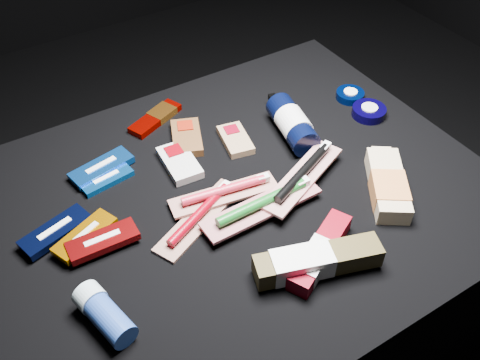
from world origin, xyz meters
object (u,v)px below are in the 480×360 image
lotion_bottle (292,124)px  deodorant_stick (104,314)px  toothpaste_carton_red (318,255)px  bodywash_bottle (388,186)px

lotion_bottle → deodorant_stick: bearing=-144.9°
toothpaste_carton_red → lotion_bottle: bearing=34.7°
bodywash_bottle → deodorant_stick: 0.57m
deodorant_stick → toothpaste_carton_red: 0.36m
lotion_bottle → bodywash_bottle: bearing=-65.3°
bodywash_bottle → lotion_bottle: bearing=136.9°
lotion_bottle → toothpaste_carton_red: lotion_bottle is taller
lotion_bottle → deodorant_stick: 0.56m
lotion_bottle → toothpaste_carton_red: 0.34m
deodorant_stick → toothpaste_carton_red: bearing=-25.3°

